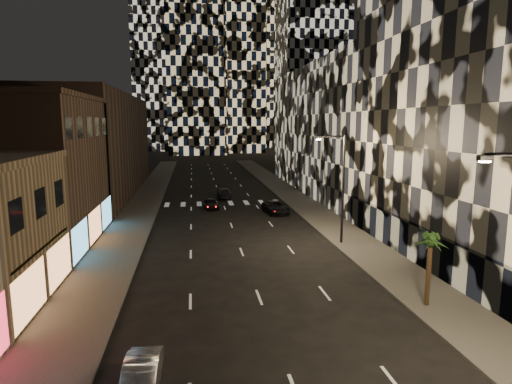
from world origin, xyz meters
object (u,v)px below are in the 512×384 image
object	(u,v)px
car_dark_midlane	(211,203)
car_dark_rightlane	(276,207)
car_silver_parked	(141,378)
palm_tree	(430,246)
car_dark_oncoming	(224,193)
streetlight_far	(340,181)

from	to	relation	value
car_dark_midlane	car_dark_rightlane	bearing A→B (deg)	-35.81
car_silver_parked	palm_tree	size ratio (longest dim) A/B	0.92
car_silver_parked	car_dark_oncoming	bearing A→B (deg)	83.26
car_dark_rightlane	palm_tree	world-z (taller)	palm_tree
car_dark_oncoming	palm_tree	bearing A→B (deg)	106.00
car_dark_rightlane	palm_tree	bearing A→B (deg)	-89.33
car_dark_midlane	palm_tree	xyz separation A→B (m)	(10.62, -29.56, 2.92)
car_dark_midlane	streetlight_far	bearing A→B (deg)	-67.31
car_dark_rightlane	car_dark_oncoming	bearing A→B (deg)	107.65
car_dark_midlane	palm_tree	distance (m)	31.55
streetlight_far	car_dark_oncoming	distance (m)	25.63
streetlight_far	palm_tree	size ratio (longest dim) A/B	2.19
streetlight_far	car_dark_rightlane	size ratio (longest dim) A/B	1.87
car_dark_rightlane	streetlight_far	bearing A→B (deg)	-84.74
car_silver_parked	car_dark_oncoming	xyz separation A→B (m)	(6.30, 42.20, 0.06)
car_dark_rightlane	palm_tree	distance (m)	26.19
car_dark_midlane	palm_tree	size ratio (longest dim) A/B	0.89
car_dark_oncoming	car_silver_parked	bearing A→B (deg)	84.46
streetlight_far	car_dark_rightlane	xyz separation A→B (m)	(-2.85, 13.07, -4.68)
car_silver_parked	palm_tree	xyz separation A→B (m)	(14.80, 5.53, 2.92)
palm_tree	car_dark_oncoming	bearing A→B (deg)	103.05
palm_tree	car_silver_parked	bearing A→B (deg)	-159.52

